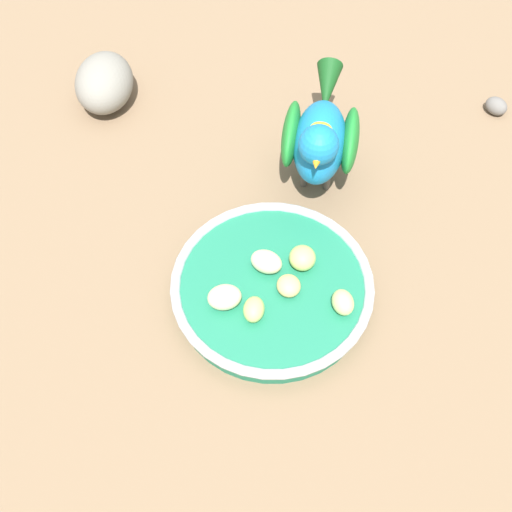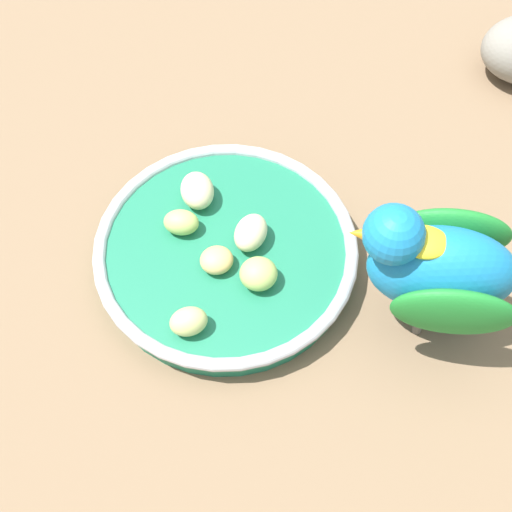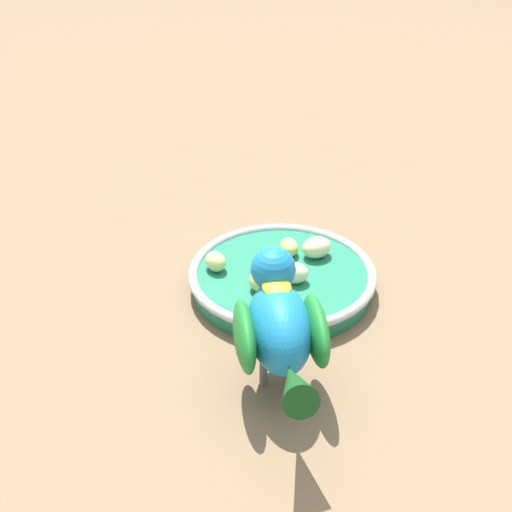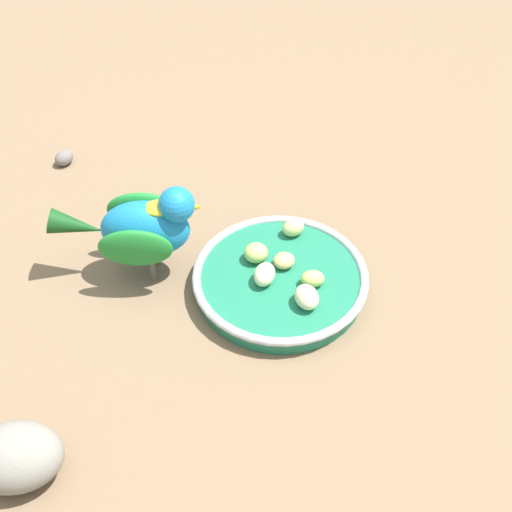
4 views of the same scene
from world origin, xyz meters
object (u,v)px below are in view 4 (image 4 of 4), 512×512
at_px(apple_piece_4, 263,274).
at_px(pebble_0, 64,158).
at_px(apple_piece_2, 293,228).
at_px(apple_piece_5, 256,253).
at_px(apple_piece_0, 284,261).
at_px(apple_piece_1, 313,279).
at_px(parrot, 142,226).
at_px(rock_large, 14,457).
at_px(apple_piece_3, 307,297).
at_px(feeding_bowl, 280,280).

distance_m(apple_piece_4, pebble_0, 0.39).
distance_m(apple_piece_2, apple_piece_5, 0.07).
bearing_deg(apple_piece_5, apple_piece_0, 160.55).
bearing_deg(apple_piece_1, apple_piece_4, -7.18).
bearing_deg(parrot, rock_large, -108.25).
xyz_separation_m(apple_piece_4, rock_large, (0.25, 0.23, -0.00)).
distance_m(apple_piece_0, apple_piece_5, 0.04).
height_order(apple_piece_3, parrot, parrot).
bearing_deg(rock_large, apple_piece_0, -137.26).
bearing_deg(apple_piece_4, parrot, -18.04).
relative_size(apple_piece_3, parrot, 0.19).
height_order(apple_piece_0, apple_piece_5, apple_piece_5).
xyz_separation_m(apple_piece_0, apple_piece_5, (0.03, -0.01, 0.00)).
relative_size(apple_piece_1, apple_piece_4, 0.84).
distance_m(parrot, pebble_0, 0.27).
distance_m(apple_piece_1, rock_large, 0.38).
distance_m(apple_piece_5, pebble_0, 0.36).
relative_size(apple_piece_0, apple_piece_3, 0.76).
bearing_deg(parrot, apple_piece_5, -0.83).
height_order(apple_piece_3, apple_piece_4, same).
bearing_deg(rock_large, feeding_bowl, -138.70).
xyz_separation_m(apple_piece_3, rock_large, (0.30, 0.19, -0.00)).
xyz_separation_m(apple_piece_2, apple_piece_3, (-0.01, 0.12, 0.00)).
xyz_separation_m(feeding_bowl, apple_piece_2, (-0.02, -0.07, 0.02)).
height_order(apple_piece_1, apple_piece_2, apple_piece_2).
bearing_deg(feeding_bowl, parrot, -13.13).
bearing_deg(pebble_0, rock_large, 93.42).
xyz_separation_m(feeding_bowl, apple_piece_1, (-0.04, 0.02, 0.02)).
xyz_separation_m(rock_large, pebble_0, (0.03, -0.51, -0.02)).
relative_size(parrot, pebble_0, 6.52).
distance_m(apple_piece_1, apple_piece_5, 0.08).
bearing_deg(apple_piece_2, apple_piece_5, 41.99).
relative_size(apple_piece_0, apple_piece_2, 0.92).
height_order(apple_piece_0, apple_piece_1, apple_piece_1).
bearing_deg(pebble_0, apple_piece_4, 136.01).
bearing_deg(feeding_bowl, apple_piece_1, 157.33).
bearing_deg(rock_large, apple_piece_4, -137.34).
height_order(apple_piece_4, rock_large, rock_large).
bearing_deg(apple_piece_1, feeding_bowl, -22.67).
height_order(feeding_bowl, apple_piece_0, apple_piece_0).
bearing_deg(pebble_0, apple_piece_1, 140.66).
relative_size(apple_piece_4, rock_large, 0.36).
relative_size(apple_piece_1, apple_piece_3, 0.82).
bearing_deg(apple_piece_5, apple_piece_3, 126.43).
relative_size(feeding_bowl, parrot, 1.14).
distance_m(apple_piece_2, apple_piece_3, 0.12).
bearing_deg(feeding_bowl, apple_piece_5, -45.78).
distance_m(apple_piece_2, rock_large, 0.43).
bearing_deg(feeding_bowl, rock_large, 41.30).
distance_m(apple_piece_3, rock_large, 0.36).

